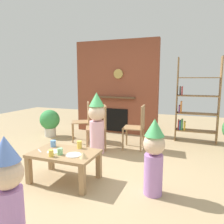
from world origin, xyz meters
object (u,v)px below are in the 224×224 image
(paper_cup_center, at_px, (79,145))
(paper_plate_rear, at_px, (54,152))
(paper_cup_near_right, at_px, (53,144))
(bookshelf, at_px, (194,105))
(child_in_pink, at_px, (154,155))
(paper_cup_near_left, at_px, (60,152))
(dining_chair_left, at_px, (84,119))
(birthday_cake_slice, at_px, (83,155))
(dining_chair_middle, at_px, (100,124))
(coffee_table, at_px, (64,157))
(child_by_the_chairs, at_px, (97,121))
(paper_cup_far_left, at_px, (51,153))
(potted_plant_short, at_px, (50,121))
(dining_chair_right, at_px, (138,125))
(child_with_cone_hat, at_px, (8,189))
(paper_plate_front, at_px, (74,155))

(paper_cup_center, bearing_deg, paper_plate_rear, -133.46)
(paper_cup_near_right, bearing_deg, bookshelf, 52.17)
(paper_plate_rear, distance_m, child_in_pink, 1.37)
(paper_cup_near_left, height_order, paper_plate_rear, paper_cup_near_left)
(bookshelf, bearing_deg, dining_chair_left, -161.52)
(paper_cup_center, height_order, birthday_cake_slice, paper_cup_center)
(bookshelf, relative_size, dining_chair_middle, 2.11)
(coffee_table, xyz_separation_m, birthday_cake_slice, (0.36, -0.11, 0.11))
(paper_cup_near_left, xyz_separation_m, dining_chair_left, (-0.69, 2.01, 0.05))
(child_by_the_chairs, bearing_deg, paper_plate_rear, -6.17)
(birthday_cake_slice, distance_m, dining_chair_middle, 1.63)
(paper_cup_far_left, bearing_deg, paper_plate_rear, 114.19)
(coffee_table, bearing_deg, potted_plant_short, 130.94)
(bookshelf, xyz_separation_m, birthday_cake_slice, (-1.32, -2.80, -0.39))
(coffee_table, xyz_separation_m, child_in_pink, (1.23, 0.07, 0.16))
(dining_chair_left, distance_m, dining_chair_right, 1.33)
(paper_plate_rear, relative_size, dining_chair_right, 0.21)
(paper_cup_center, xyz_separation_m, child_by_the_chairs, (-0.17, 1.00, 0.15))
(paper_plate_rear, xyz_separation_m, child_by_the_chairs, (0.08, 1.27, 0.20))
(child_in_pink, bearing_deg, dining_chair_right, -73.44)
(potted_plant_short, bearing_deg, child_by_the_chairs, -23.15)
(child_in_pink, bearing_deg, dining_chair_left, -47.05)
(paper_cup_near_left, relative_size, child_by_the_chairs, 0.08)
(bookshelf, xyz_separation_m, paper_cup_near_right, (-1.97, -2.54, -0.38))
(birthday_cake_slice, bearing_deg, bookshelf, 64.72)
(paper_plate_rear, relative_size, dining_chair_middle, 0.21)
(paper_cup_far_left, bearing_deg, paper_cup_center, 66.96)
(paper_cup_far_left, distance_m, birthday_cake_slice, 0.43)
(paper_cup_near_right, bearing_deg, dining_chair_middle, 81.18)
(child_with_cone_hat, xyz_separation_m, dining_chair_left, (-0.91, 3.09, -0.01))
(paper_plate_front, xyz_separation_m, dining_chair_right, (0.45, 1.78, 0.09))
(paper_plate_front, height_order, child_with_cone_hat, child_with_cone_hat)
(dining_chair_middle, bearing_deg, coffee_table, 66.69)
(dining_chair_left, distance_m, dining_chair_middle, 0.74)
(paper_cup_far_left, distance_m, child_by_the_chairs, 1.44)
(paper_cup_near_left, xyz_separation_m, child_in_pink, (1.22, 0.18, 0.04))
(paper_cup_near_right, relative_size, child_with_cone_hat, 0.10)
(birthday_cake_slice, height_order, dining_chair_left, dining_chair_left)
(child_with_cone_hat, bearing_deg, paper_cup_near_right, 10.22)
(paper_cup_far_left, distance_m, potted_plant_short, 2.64)
(paper_cup_center, distance_m, dining_chair_right, 1.58)
(bookshelf, distance_m, dining_chair_right, 1.47)
(child_with_cone_hat, bearing_deg, bookshelf, -31.40)
(paper_cup_center, height_order, paper_cup_far_left, paper_cup_center)
(paper_cup_near_right, relative_size, dining_chair_right, 0.11)
(paper_cup_near_right, bearing_deg, paper_cup_center, 9.51)
(bookshelf, height_order, potted_plant_short, bookshelf)
(paper_plate_front, bearing_deg, potted_plant_short, 133.02)
(bookshelf, height_order, child_with_cone_hat, bookshelf)
(child_with_cone_hat, xyz_separation_m, dining_chair_middle, (-0.31, 2.65, -0.01))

